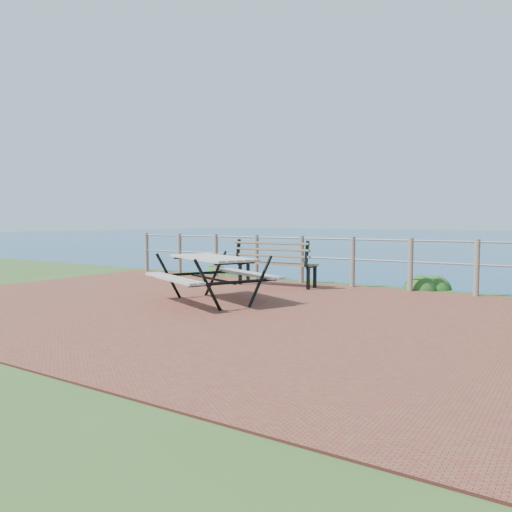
{
  "coord_description": "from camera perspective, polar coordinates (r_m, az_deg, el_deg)",
  "views": [
    {
      "loc": [
        4.97,
        -6.02,
        1.33
      ],
      "look_at": [
        0.42,
        0.93,
        0.75
      ],
      "focal_mm": 35.0,
      "sensor_mm": 36.0,
      "label": 1
    }
  ],
  "objects": [
    {
      "name": "park_bench",
      "position": [
        10.07,
        2.37,
        -0.04
      ],
      "size": [
        1.69,
        0.49,
        0.94
      ],
      "rotation": [
        0.0,
        0.0,
        0.04
      ],
      "color": "brown",
      "rests_on": "ground"
    },
    {
      "name": "shrub_lip_east",
      "position": [
        10.32,
        19.22,
        -3.63
      ],
      "size": [
        0.67,
        0.67,
        0.37
      ],
      "primitive_type": "ellipsoid",
      "color": "#164615",
      "rests_on": "ground"
    },
    {
      "name": "ground",
      "position": [
        7.92,
        -6.28,
        -5.7
      ],
      "size": [
        10.0,
        7.0,
        0.12
      ],
      "primitive_type": "cube",
      "color": "brown",
      "rests_on": "ground"
    },
    {
      "name": "safety_railing",
      "position": [
        10.63,
        5.24,
        -0.1
      ],
      "size": [
        9.4,
        0.1,
        1.0
      ],
      "color": "#6B5B4C",
      "rests_on": "ground"
    },
    {
      "name": "picnic_table",
      "position": [
        8.09,
        -5.03,
        -2.09
      ],
      "size": [
        1.9,
        1.41,
        0.74
      ],
      "rotation": [
        0.0,
        0.0,
        -0.42
      ],
      "color": "gray",
      "rests_on": "ground"
    },
    {
      "name": "shrub_lip_west",
      "position": [
        12.77,
        -3.65,
        -1.99
      ],
      "size": [
        0.68,
        0.68,
        0.38
      ],
      "primitive_type": "ellipsoid",
      "color": "#1F5422",
      "rests_on": "ground"
    }
  ]
}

